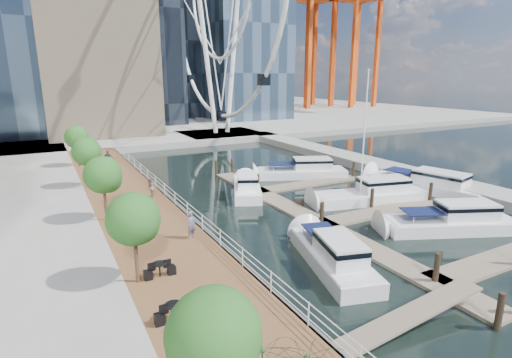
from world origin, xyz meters
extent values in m
plane|color=black|center=(0.00, 0.00, 0.00)|extent=(520.00, 520.00, 0.00)
cube|color=brown|center=(-9.00, 15.00, 0.50)|extent=(6.00, 60.00, 1.00)
cube|color=#595954|center=(-6.00, 15.00, 0.50)|extent=(0.25, 60.00, 1.00)
cube|color=gray|center=(0.00, 102.00, 0.50)|extent=(200.00, 114.00, 1.00)
cube|color=gray|center=(20.00, 20.00, 0.50)|extent=(4.00, 60.00, 1.00)
cube|color=gray|center=(14.00, 52.00, 0.50)|extent=(14.00, 12.00, 1.00)
cube|color=#6D6051|center=(3.00, 10.00, 0.10)|extent=(2.00, 32.00, 0.20)
cube|color=#6D6051|center=(9.00, -2.00, 0.10)|extent=(12.00, 2.00, 0.20)
cube|color=#6D6051|center=(9.00, 8.00, 0.10)|extent=(12.00, 2.00, 0.20)
cube|color=#6D6051|center=(9.00, 18.00, 0.10)|extent=(12.00, 2.00, 0.20)
cylinder|color=white|center=(11.50, 52.00, 14.00)|extent=(0.80, 0.80, 26.00)
cylinder|color=white|center=(16.50, 52.00, 14.00)|extent=(0.80, 0.80, 26.00)
sphere|color=#265B1E|center=(-11.40, -6.00, 4.30)|extent=(2.60, 2.60, 2.60)
cylinder|color=#3F2B1C|center=(-11.40, 4.00, 2.20)|extent=(0.20, 0.20, 2.40)
sphere|color=#265B1E|center=(-11.40, 4.00, 4.30)|extent=(2.60, 2.60, 2.60)
cylinder|color=#3F2B1C|center=(-11.40, 14.00, 2.20)|extent=(0.20, 0.20, 2.40)
sphere|color=#265B1E|center=(-11.40, 14.00, 4.30)|extent=(2.60, 2.60, 2.60)
cylinder|color=#3F2B1C|center=(-11.40, 24.00, 2.20)|extent=(0.20, 0.20, 2.40)
sphere|color=#265B1E|center=(-11.40, 24.00, 4.30)|extent=(2.60, 2.60, 2.60)
cylinder|color=#3F2B1C|center=(-11.40, 34.00, 2.20)|extent=(0.20, 0.20, 2.40)
sphere|color=#265B1E|center=(-11.40, 34.00, 4.30)|extent=(2.60, 2.60, 2.60)
imported|color=#53556F|center=(-7.19, 8.01, 1.89)|extent=(0.78, 0.71, 1.79)
imported|color=#7F6158|center=(-7.34, 17.89, 1.85)|extent=(0.73, 0.89, 1.70)
imported|color=#31383E|center=(-8.54, 32.01, 1.95)|extent=(1.20, 0.93, 1.90)
imported|color=#103C13|center=(-11.06, -3.54, 2.04)|extent=(2.51, 2.55, 2.09)
camera|label=1|loc=(-14.74, -14.55, 10.88)|focal=28.00mm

